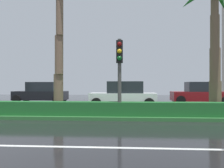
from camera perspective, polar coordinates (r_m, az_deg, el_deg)
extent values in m
cube|color=black|center=(13.15, -12.76, -6.97)|extent=(90.00, 42.00, 0.10)
cube|color=#2D6B33|center=(12.19, -14.11, -6.92)|extent=(85.50, 4.00, 0.15)
cube|color=#1E6028|center=(10.83, -16.40, -5.78)|extent=(76.50, 0.70, 0.60)
cylinder|color=brown|center=(11.54, -13.13, -2.27)|extent=(0.46, 0.46, 1.87)
cylinder|color=brown|center=(11.52, -12.99, 7.05)|extent=(0.40, 0.40, 1.87)
cylinder|color=brown|center=(11.79, -12.85, 16.17)|extent=(0.35, 0.35, 1.87)
cylinder|color=brown|center=(11.72, 24.21, -3.07)|extent=(0.55, 0.55, 1.53)
cylinder|color=brown|center=(11.73, 24.17, 4.40)|extent=(0.48, 0.48, 1.53)
cylinder|color=brown|center=(11.92, 24.14, 11.74)|extent=(0.41, 0.41, 1.53)
cylinder|color=#4C4C47|center=(9.95, 1.88, 1.61)|extent=(0.16, 0.16, 3.34)
cube|color=black|center=(10.04, 1.88, 8.00)|extent=(0.28, 0.32, 0.96)
sphere|color=maroon|center=(9.92, 1.85, 9.85)|extent=(0.20, 0.20, 0.20)
sphere|color=yellow|center=(9.88, 1.85, 8.14)|extent=(0.20, 0.20, 0.20)
sphere|color=#0F591E|center=(9.84, 1.85, 6.41)|extent=(0.20, 0.20, 0.20)
cube|color=black|center=(20.15, -17.24, -2.72)|extent=(4.30, 1.76, 0.72)
cube|color=#1E2328|center=(20.08, -16.84, -0.62)|extent=(2.30, 1.58, 0.76)
cylinder|color=black|center=(20.00, -22.59, -3.48)|extent=(0.68, 0.22, 0.68)
cylinder|color=black|center=(21.63, -20.47, -3.23)|extent=(0.68, 0.22, 0.68)
cylinder|color=black|center=(18.77, -13.52, -3.71)|extent=(0.68, 0.22, 0.68)
cylinder|color=black|center=(20.49, -12.01, -3.41)|extent=(0.68, 0.22, 0.68)
cube|color=white|center=(15.26, 2.70, -3.57)|extent=(4.30, 1.76, 0.72)
cube|color=#1E2328|center=(15.23, 3.26, -0.79)|extent=(2.30, 1.58, 0.76)
cylinder|color=black|center=(14.51, -3.93, -4.78)|extent=(0.68, 0.22, 0.68)
cylinder|color=black|center=(16.29, -3.07, -4.27)|extent=(0.68, 0.22, 0.68)
cylinder|color=black|center=(14.44, 9.21, -4.80)|extent=(0.68, 0.22, 0.68)
cylinder|color=black|center=(16.23, 8.61, -4.28)|extent=(0.68, 0.22, 0.68)
cube|color=maroon|center=(19.25, 20.90, -2.84)|extent=(4.30, 1.76, 0.72)
cube|color=#1E2328|center=(19.27, 21.33, -0.64)|extent=(2.30, 1.58, 0.76)
cylinder|color=black|center=(17.97, 16.70, -3.87)|extent=(0.68, 0.22, 0.68)
cylinder|color=black|center=(19.72, 15.54, -3.54)|extent=(0.68, 0.22, 0.68)
cylinder|color=black|center=(20.65, 24.56, -3.38)|extent=(0.68, 0.22, 0.68)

